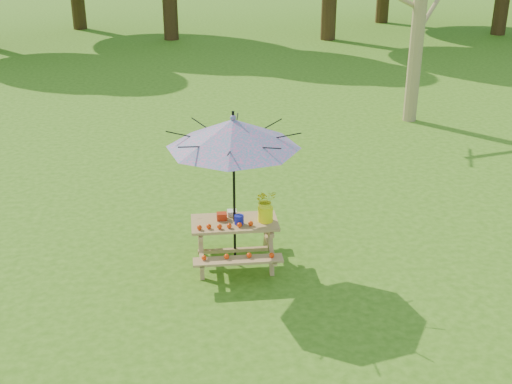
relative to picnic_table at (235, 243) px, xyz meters
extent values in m
cylinder|color=#957F51|center=(4.81, 6.62, 2.40)|extent=(0.47, 0.47, 5.45)
cube|color=#A77F4B|center=(0.00, 0.00, 0.32)|extent=(1.20, 0.62, 0.04)
cube|color=#A77F4B|center=(0.00, -0.55, 0.03)|extent=(1.20, 0.22, 0.04)
cube|color=#A77F4B|center=(0.00, 0.55, 0.03)|extent=(1.20, 0.22, 0.04)
cylinder|color=black|center=(0.00, 0.00, 0.80)|extent=(0.04, 0.04, 2.25)
cone|color=teal|center=(0.00, 0.00, 1.62)|extent=(2.05, 2.05, 0.39)
sphere|color=teal|center=(0.00, 0.00, 1.84)|extent=(0.08, 0.08, 0.08)
cube|color=#AA260D|center=(-0.17, 0.08, 0.39)|extent=(0.14, 0.12, 0.10)
cylinder|color=#141AA6|center=(0.06, -0.09, 0.41)|extent=(0.13, 0.13, 0.13)
cube|color=silver|center=(-0.02, 0.21, 0.38)|extent=(0.13, 0.13, 0.07)
cylinder|color=#FFF70D|center=(0.43, -0.03, 0.45)|extent=(0.21, 0.21, 0.21)
imported|color=yellow|center=(0.43, -0.03, 0.65)|extent=(0.34, 0.32, 0.32)
camera|label=1|loc=(-0.59, -8.00, 4.20)|focal=45.00mm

